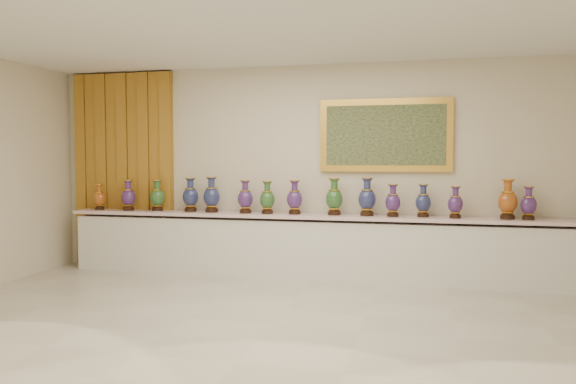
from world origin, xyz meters
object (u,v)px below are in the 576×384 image
object	(u,v)px
vase_0	(100,198)
vase_1	(128,197)
vase_2	(157,197)
counter	(314,247)

from	to	relation	value
vase_0	vase_1	size ratio (longest dim) A/B	0.86
vase_0	vase_1	bearing A→B (deg)	0.25
vase_0	vase_2	size ratio (longest dim) A/B	0.84
counter	vase_2	distance (m)	2.46
counter	vase_1	size ratio (longest dim) A/B	15.95
vase_1	vase_0	bearing A→B (deg)	-179.75
counter	vase_2	xyz separation A→B (m)	(-2.37, -0.04, 0.67)
counter	vase_2	size ratio (longest dim) A/B	15.70
vase_2	counter	bearing A→B (deg)	0.89
vase_0	vase_1	distance (m)	0.49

